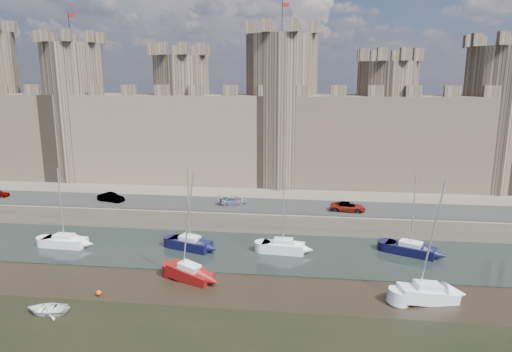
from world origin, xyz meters
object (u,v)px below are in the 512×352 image
(sailboat_1, at_px, (190,243))
(sailboat_2, at_px, (283,246))
(car_2, at_px, (234,201))
(car_3, at_px, (348,207))
(sailboat_0, at_px, (64,241))
(sailboat_3, at_px, (410,249))
(car_1, at_px, (111,197))
(sailboat_4, at_px, (190,273))
(sailboat_5, at_px, (427,293))

(sailboat_1, xyz_separation_m, sailboat_2, (10.62, 0.26, 0.02))
(car_2, relative_size, car_3, 0.89)
(sailboat_0, bearing_deg, sailboat_1, 6.63)
(sailboat_0, relative_size, sailboat_3, 1.00)
(car_1, distance_m, car_3, 31.97)
(car_1, distance_m, sailboat_0, 10.97)
(car_2, bearing_deg, car_3, -111.63)
(sailboat_4, bearing_deg, sailboat_5, 17.68)
(sailboat_3, bearing_deg, sailboat_5, -69.19)
(car_3, height_order, sailboat_5, sailboat_5)
(car_1, xyz_separation_m, car_3, (31.96, -0.74, -0.02))
(car_3, relative_size, sailboat_0, 0.47)
(sailboat_0, bearing_deg, car_2, 34.85)
(sailboat_0, height_order, sailboat_1, sailboat_1)
(sailboat_2, bearing_deg, sailboat_4, -131.76)
(sailboat_0, height_order, sailboat_2, sailboat_2)
(sailboat_3, height_order, sailboat_5, sailboat_5)
(car_3, relative_size, sailboat_1, 0.44)
(sailboat_2, bearing_deg, sailboat_1, -173.47)
(car_3, distance_m, sailboat_1, 20.53)
(car_2, xyz_separation_m, sailboat_5, (20.51, -19.69, -2.28))
(car_1, bearing_deg, car_2, -72.00)
(sailboat_1, bearing_deg, sailboat_5, -2.07)
(car_1, distance_m, sailboat_2, 26.16)
(sailboat_1, bearing_deg, sailboat_3, 22.82)
(sailboat_0, relative_size, sailboat_4, 0.86)
(car_2, xyz_separation_m, sailboat_3, (21.29, -8.82, -2.33))
(sailboat_3, distance_m, sailboat_4, 24.44)
(sailboat_0, relative_size, sailboat_5, 0.84)
(sailboat_0, relative_size, sailboat_1, 0.92)
(car_3, xyz_separation_m, sailboat_4, (-16.27, -16.75, -2.33))
(car_1, xyz_separation_m, sailboat_4, (15.70, -17.49, -2.35))
(sailboat_5, bearing_deg, car_2, 123.32)
(car_2, relative_size, sailboat_3, 0.42)
(car_2, relative_size, sailboat_1, 0.39)
(sailboat_3, xyz_separation_m, sailboat_4, (-22.63, -9.23, 0.05))
(sailboat_0, xyz_separation_m, sailboat_1, (14.67, 0.94, 0.05))
(car_3, relative_size, sailboat_4, 0.41)
(car_2, distance_m, sailboat_4, 18.25)
(car_1, bearing_deg, sailboat_4, -121.98)
(sailboat_0, bearing_deg, sailboat_2, 5.69)
(car_3, height_order, sailboat_4, sailboat_4)
(sailboat_5, bearing_deg, sailboat_2, 131.09)
(sailboat_1, height_order, sailboat_2, sailboat_2)
(sailboat_1, height_order, sailboat_4, sailboat_4)
(sailboat_2, bearing_deg, car_2, 130.97)
(car_3, bearing_deg, sailboat_0, 113.16)
(sailboat_3, height_order, sailboat_4, sailboat_4)
(sailboat_1, bearing_deg, sailboat_4, -55.83)
(car_1, relative_size, sailboat_4, 0.35)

